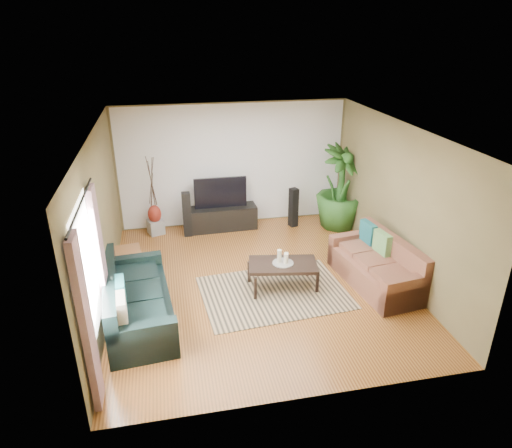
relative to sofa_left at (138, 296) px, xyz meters
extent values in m
plane|color=#995E27|center=(2.00, 0.69, -0.42)|extent=(5.50, 5.50, 0.00)
plane|color=white|center=(2.00, 0.69, 2.28)|extent=(5.50, 5.50, 0.00)
plane|color=brown|center=(2.00, 3.44, 0.93)|extent=(5.00, 0.00, 5.00)
plane|color=brown|center=(2.00, -2.06, 0.93)|extent=(5.00, 0.00, 5.00)
plane|color=brown|center=(-0.50, 0.69, 0.92)|extent=(0.00, 5.50, 5.50)
plane|color=brown|center=(4.50, 0.69, 0.92)|extent=(0.00, 5.50, 5.50)
plane|color=white|center=(2.00, 3.43, 0.93)|extent=(4.90, 0.00, 4.90)
plane|color=white|center=(-0.48, -0.91, 0.97)|extent=(0.00, 1.80, 1.80)
cube|color=gray|center=(-0.43, -1.66, 0.72)|extent=(0.08, 0.35, 2.20)
cube|color=gray|center=(-0.43, -0.16, 0.72)|extent=(0.08, 0.35, 2.20)
cylinder|color=black|center=(-0.43, -0.91, 1.87)|extent=(0.03, 1.90, 0.03)
cube|color=black|center=(0.00, 0.00, 0.00)|extent=(1.13, 2.25, 0.85)
cube|color=brown|center=(3.99, 0.26, 0.00)|extent=(1.10, 1.98, 0.85)
cube|color=tan|center=(2.20, 0.32, -0.42)|extent=(2.55, 1.91, 0.01)
cube|color=black|center=(2.39, 0.47, -0.19)|extent=(1.24, 0.81, 0.47)
cylinder|color=gray|center=(2.39, 0.47, 0.05)|extent=(0.36, 0.36, 0.02)
cylinder|color=#EAE4C6|center=(2.33, 0.50, 0.18)|extent=(0.07, 0.07, 0.23)
cylinder|color=white|center=(2.43, 0.43, 0.15)|extent=(0.07, 0.07, 0.18)
cylinder|color=beige|center=(2.46, 0.53, 0.13)|extent=(0.07, 0.07, 0.15)
cube|color=black|center=(1.67, 3.11, -0.17)|extent=(1.56, 0.51, 0.51)
cube|color=black|center=(1.67, 3.13, 0.42)|extent=(1.13, 0.06, 0.67)
cube|color=black|center=(0.92, 2.92, 0.06)|extent=(0.17, 0.19, 0.97)
cube|color=black|center=(3.27, 2.95, 0.02)|extent=(0.21, 0.22, 0.89)
imported|color=#23521B|center=(4.25, 2.73, 0.49)|extent=(1.43, 1.43, 1.83)
cylinder|color=black|center=(4.25, 2.73, -0.29)|extent=(0.34, 0.34, 0.26)
cube|color=#969693|center=(0.25, 3.15, -0.27)|extent=(0.40, 0.40, 0.31)
ellipsoid|color=maroon|center=(0.25, 3.15, 0.03)|extent=(0.28, 0.28, 0.40)
cube|color=brown|center=(-0.25, 1.35, -0.16)|extent=(0.57, 0.57, 0.54)
camera|label=1|loc=(0.59, -6.09, 3.80)|focal=32.00mm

